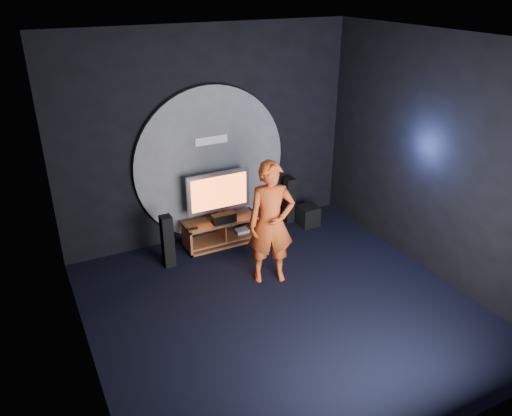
{
  "coord_description": "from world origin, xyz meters",
  "views": [
    {
      "loc": [
        -2.85,
        -4.81,
        4.16
      ],
      "look_at": [
        0.13,
        1.05,
        1.05
      ],
      "focal_mm": 35.0,
      "sensor_mm": 36.0,
      "label": 1
    }
  ],
  "objects_px": {
    "media_console": "(222,233)",
    "player": "(271,223)",
    "tower_speaker_right": "(289,200)",
    "subwoofer": "(308,216)",
    "tv": "(219,193)",
    "tower_speaker_left": "(168,241)"
  },
  "relations": [
    {
      "from": "media_console",
      "to": "player",
      "type": "height_order",
      "value": "player"
    },
    {
      "from": "tower_speaker_right",
      "to": "subwoofer",
      "type": "xyz_separation_m",
      "value": [
        0.23,
        -0.29,
        -0.24
      ]
    },
    {
      "from": "subwoofer",
      "to": "tower_speaker_right",
      "type": "bearing_deg",
      "value": 128.51
    },
    {
      "from": "media_console",
      "to": "player",
      "type": "distance_m",
      "value": 1.52
    },
    {
      "from": "tv",
      "to": "player",
      "type": "distance_m",
      "value": 1.4
    },
    {
      "from": "media_console",
      "to": "player",
      "type": "xyz_separation_m",
      "value": [
        0.22,
        -1.31,
        0.73
      ]
    },
    {
      "from": "media_console",
      "to": "subwoofer",
      "type": "bearing_deg",
      "value": -2.99
    },
    {
      "from": "media_console",
      "to": "subwoofer",
      "type": "distance_m",
      "value": 1.66
    },
    {
      "from": "media_console",
      "to": "tower_speaker_left",
      "type": "relative_size",
      "value": 1.49
    },
    {
      "from": "tower_speaker_left",
      "to": "subwoofer",
      "type": "bearing_deg",
      "value": 3.92
    },
    {
      "from": "tower_speaker_left",
      "to": "player",
      "type": "bearing_deg",
      "value": -40.05
    },
    {
      "from": "tower_speaker_right",
      "to": "player",
      "type": "bearing_deg",
      "value": -128.52
    },
    {
      "from": "tv",
      "to": "player",
      "type": "bearing_deg",
      "value": -80.73
    },
    {
      "from": "media_console",
      "to": "tower_speaker_left",
      "type": "bearing_deg",
      "value": -165.16
    },
    {
      "from": "media_console",
      "to": "tv",
      "type": "height_order",
      "value": "tv"
    },
    {
      "from": "tower_speaker_left",
      "to": "subwoofer",
      "type": "height_order",
      "value": "tower_speaker_left"
    },
    {
      "from": "tv",
      "to": "tower_speaker_left",
      "type": "height_order",
      "value": "tv"
    },
    {
      "from": "tv",
      "to": "tower_speaker_right",
      "type": "bearing_deg",
      "value": 5.54
    },
    {
      "from": "player",
      "to": "tower_speaker_left",
      "type": "bearing_deg",
      "value": 158.38
    },
    {
      "from": "tower_speaker_right",
      "to": "player",
      "type": "relative_size",
      "value": 0.46
    },
    {
      "from": "media_console",
      "to": "tower_speaker_left",
      "type": "xyz_separation_m",
      "value": [
        -1.02,
        -0.27,
        0.23
      ]
    },
    {
      "from": "player",
      "to": "tower_speaker_right",
      "type": "bearing_deg",
      "value": 69.92
    }
  ]
}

